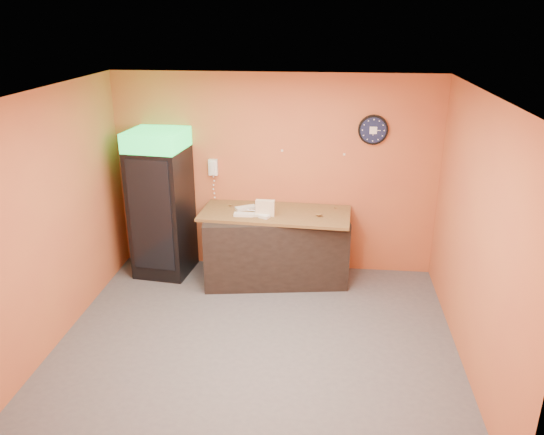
# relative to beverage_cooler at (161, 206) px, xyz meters

# --- Properties ---
(floor) EXTENTS (4.50, 4.50, 0.00)m
(floor) POSITION_rel_beverage_cooler_xyz_m (1.55, -1.60, -1.01)
(floor) COLOR #47474C
(floor) RESTS_ON ground
(back_wall) EXTENTS (4.50, 0.02, 2.80)m
(back_wall) POSITION_rel_beverage_cooler_xyz_m (1.55, 0.40, 0.39)
(back_wall) COLOR #BF6535
(back_wall) RESTS_ON floor
(left_wall) EXTENTS (0.02, 4.00, 2.80)m
(left_wall) POSITION_rel_beverage_cooler_xyz_m (-0.70, -1.60, 0.39)
(left_wall) COLOR #BF6535
(left_wall) RESTS_ON floor
(right_wall) EXTENTS (0.02, 4.00, 2.80)m
(right_wall) POSITION_rel_beverage_cooler_xyz_m (3.80, -1.60, 0.39)
(right_wall) COLOR #BF6535
(right_wall) RESTS_ON floor
(ceiling) EXTENTS (4.50, 4.00, 0.02)m
(ceiling) POSITION_rel_beverage_cooler_xyz_m (1.55, -1.60, 1.79)
(ceiling) COLOR white
(ceiling) RESTS_ON back_wall
(beverage_cooler) EXTENTS (0.80, 0.81, 2.07)m
(beverage_cooler) POSITION_rel_beverage_cooler_xyz_m (0.00, 0.00, 0.00)
(beverage_cooler) COLOR black
(beverage_cooler) RESTS_ON floor
(prep_counter) EXTENTS (2.03, 1.14, 0.96)m
(prep_counter) POSITION_rel_beverage_cooler_xyz_m (1.60, -0.03, -0.53)
(prep_counter) COLOR black
(prep_counter) RESTS_ON floor
(wall_clock) EXTENTS (0.40, 0.06, 0.40)m
(wall_clock) POSITION_rel_beverage_cooler_xyz_m (2.86, 0.37, 1.06)
(wall_clock) COLOR black
(wall_clock) RESTS_ON back_wall
(wall_phone) EXTENTS (0.12, 0.11, 0.23)m
(wall_phone) POSITION_rel_beverage_cooler_xyz_m (0.68, 0.34, 0.48)
(wall_phone) COLOR white
(wall_phone) RESTS_ON back_wall
(butcher_paper) EXTENTS (2.05, 0.96, 0.04)m
(butcher_paper) POSITION_rel_beverage_cooler_xyz_m (1.60, -0.03, -0.03)
(butcher_paper) COLOR brown
(butcher_paper) RESTS_ON prep_counter
(sub_roll_stack) EXTENTS (0.25, 0.10, 0.21)m
(sub_roll_stack) POSITION_rel_beverage_cooler_xyz_m (1.48, -0.18, 0.10)
(sub_roll_stack) COLOR beige
(sub_roll_stack) RESTS_ON butcher_paper
(wrapped_sandwich_left) EXTENTS (0.26, 0.11, 0.04)m
(wrapped_sandwich_left) POSITION_rel_beverage_cooler_xyz_m (1.20, -0.22, 0.01)
(wrapped_sandwich_left) COLOR silver
(wrapped_sandwich_left) RESTS_ON butcher_paper
(wrapped_sandwich_mid) EXTENTS (0.27, 0.20, 0.04)m
(wrapped_sandwich_mid) POSITION_rel_beverage_cooler_xyz_m (1.43, -0.23, 0.01)
(wrapped_sandwich_mid) COLOR silver
(wrapped_sandwich_mid) RESTS_ON butcher_paper
(wrapped_sandwich_right) EXTENTS (0.30, 0.24, 0.04)m
(wrapped_sandwich_right) POSITION_rel_beverage_cooler_xyz_m (1.18, 0.03, 0.01)
(wrapped_sandwich_right) COLOR silver
(wrapped_sandwich_right) RESTS_ON butcher_paper
(kitchen_tool) EXTENTS (0.06, 0.06, 0.06)m
(kitchen_tool) POSITION_rel_beverage_cooler_xyz_m (1.36, -0.04, 0.02)
(kitchen_tool) COLOR silver
(kitchen_tool) RESTS_ON butcher_paper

